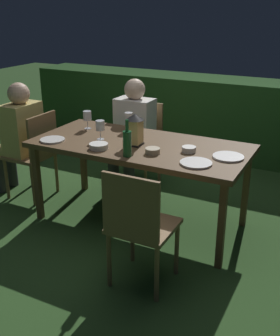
# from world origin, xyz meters

# --- Properties ---
(ground_plane) EXTENTS (16.00, 16.00, 0.00)m
(ground_plane) POSITION_xyz_m (0.00, 0.00, 0.00)
(ground_plane) COLOR #2D5123
(dining_table) EXTENTS (1.83, 0.86, 0.74)m
(dining_table) POSITION_xyz_m (0.00, 0.00, 0.69)
(dining_table) COLOR brown
(dining_table) RESTS_ON ground
(chair_side_right_a) EXTENTS (0.42, 0.40, 0.87)m
(chair_side_right_a) POSITION_xyz_m (-0.41, 0.82, 0.49)
(chair_side_right_a) COLOR brown
(chair_side_right_a) RESTS_ON ground
(person_in_cream) EXTENTS (0.38, 0.47, 1.15)m
(person_in_cream) POSITION_xyz_m (-0.41, 0.62, 0.64)
(person_in_cream) COLOR white
(person_in_cream) RESTS_ON ground
(chair_head_near) EXTENTS (0.40, 0.42, 0.87)m
(chair_head_near) POSITION_xyz_m (-1.16, 0.00, 0.49)
(chair_head_near) COLOR brown
(chair_head_near) RESTS_ON ground
(person_in_mustard) EXTENTS (0.48, 0.38, 1.15)m
(person_in_mustard) POSITION_xyz_m (-1.36, 0.00, 0.64)
(person_in_mustard) COLOR tan
(person_in_mustard) RESTS_ON ground
(chair_side_left_b) EXTENTS (0.42, 0.40, 0.87)m
(chair_side_left_b) POSITION_xyz_m (0.41, -0.82, 0.49)
(chair_side_left_b) COLOR brown
(chair_side_left_b) RESTS_ON ground
(lantern_centerpiece) EXTENTS (0.15, 0.15, 0.27)m
(lantern_centerpiece) POSITION_xyz_m (-0.02, -0.05, 0.89)
(lantern_centerpiece) COLOR black
(lantern_centerpiece) RESTS_ON dining_table
(green_bottle_on_table) EXTENTS (0.07, 0.07, 0.29)m
(green_bottle_on_table) POSITION_xyz_m (0.06, -0.32, 0.85)
(green_bottle_on_table) COLOR #1E5B2D
(green_bottle_on_table) RESTS_ON dining_table
(wine_glass_a) EXTENTS (0.08, 0.08, 0.17)m
(wine_glass_a) POSITION_xyz_m (-0.27, 0.30, 0.86)
(wine_glass_a) COLOR silver
(wine_glass_a) RESTS_ON dining_table
(wine_glass_b) EXTENTS (0.08, 0.08, 0.17)m
(wine_glass_b) POSITION_xyz_m (-0.36, -0.06, 0.86)
(wine_glass_b) COLOR silver
(wine_glass_b) RESTS_ON dining_table
(wine_glass_c) EXTENTS (0.08, 0.08, 0.17)m
(wine_glass_c) POSITION_xyz_m (-0.64, 0.17, 0.86)
(wine_glass_c) COLOR silver
(wine_glass_c) RESTS_ON dining_table
(plate_a) EXTENTS (0.24, 0.24, 0.01)m
(plate_a) POSITION_xyz_m (0.59, -0.24, 0.75)
(plate_a) COLOR white
(plate_a) RESTS_ON dining_table
(plate_b) EXTENTS (0.21, 0.21, 0.01)m
(plate_b) POSITION_xyz_m (-0.71, -0.27, 0.75)
(plate_b) COLOR silver
(plate_b) RESTS_ON dining_table
(plate_c) EXTENTS (0.24, 0.24, 0.01)m
(plate_c) POSITION_xyz_m (0.76, 0.00, 0.75)
(plate_c) COLOR white
(plate_c) RESTS_ON dining_table
(bowl_olives) EXTENTS (0.15, 0.15, 0.04)m
(bowl_olives) POSITION_xyz_m (-0.24, -0.27, 0.77)
(bowl_olives) COLOR silver
(bowl_olives) RESTS_ON dining_table
(bowl_bread) EXTENTS (0.11, 0.11, 0.04)m
(bowl_bread) POSITION_xyz_m (0.44, -0.01, 0.77)
(bowl_bread) COLOR silver
(bowl_bread) RESTS_ON dining_table
(bowl_salad) EXTENTS (0.12, 0.12, 0.04)m
(bowl_salad) POSITION_xyz_m (0.20, -0.18, 0.77)
(bowl_salad) COLOR #BCAD8E
(bowl_salad) RESTS_ON dining_table
(hedge_backdrop) EXTENTS (5.06, 0.62, 0.98)m
(hedge_backdrop) POSITION_xyz_m (0.00, 2.08, 0.49)
(hedge_backdrop) COLOR #234C1E
(hedge_backdrop) RESTS_ON ground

